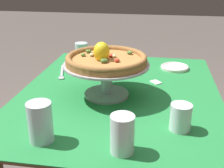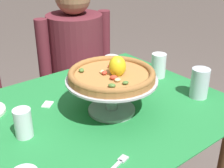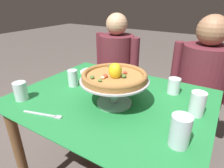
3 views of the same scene
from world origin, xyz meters
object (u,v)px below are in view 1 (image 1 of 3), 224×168
(pizza_stand, at_px, (106,74))
(water_glass_front_right, at_px, (41,125))
(water_glass_front_left, at_px, (82,53))
(water_glass_side_left, at_px, (129,61))
(side_plate, at_px, (175,67))
(dinner_fork, at_px, (62,73))
(water_glass_back_right, at_px, (180,119))
(sugar_packet, at_px, (156,82))
(water_glass_side_right, at_px, (122,137))
(pizza, at_px, (106,59))

(pizza_stand, xyz_separation_m, water_glass_front_right, (0.37, -0.14, -0.04))
(water_glass_front_left, xyz_separation_m, water_glass_side_left, (0.12, 0.29, 0.00))
(water_glass_front_right, xyz_separation_m, side_plate, (-0.77, 0.44, -0.05))
(water_glass_side_left, distance_m, dinner_fork, 0.35)
(pizza_stand, relative_size, water_glass_back_right, 3.82)
(sugar_packet, bearing_deg, water_glass_side_right, -8.64)
(water_glass_front_right, bearing_deg, water_glass_back_right, 107.68)
(water_glass_front_left, relative_size, dinner_fork, 0.50)
(side_plate, bearing_deg, dinner_fork, -73.69)
(dinner_fork, distance_m, sugar_packet, 0.48)
(water_glass_back_right, relative_size, side_plate, 0.63)
(pizza, height_order, side_plate, pizza)
(water_glass_front_left, bearing_deg, side_plate, 82.89)
(pizza, relative_size, dinner_fork, 1.62)
(sugar_packet, bearing_deg, pizza, -48.96)
(pizza, bearing_deg, water_glass_back_right, 51.56)
(water_glass_back_right, distance_m, water_glass_side_left, 0.62)
(pizza_stand, relative_size, water_glass_side_left, 3.36)
(pizza_stand, distance_m, dinner_fork, 0.37)
(water_glass_side_left, height_order, side_plate, water_glass_side_left)
(dinner_fork, bearing_deg, water_glass_side_left, 108.97)
(water_glass_back_right, relative_size, water_glass_front_left, 0.90)
(sugar_packet, bearing_deg, water_glass_front_left, -123.18)
(water_glass_side_right, relative_size, sugar_packet, 2.39)
(pizza_stand, bearing_deg, water_glass_back_right, 51.35)
(water_glass_side_right, height_order, water_glass_front_right, water_glass_front_right)
(pizza, xyz_separation_m, dinner_fork, (-0.23, -0.27, -0.16))
(pizza, relative_size, water_glass_back_right, 3.59)
(pizza, xyz_separation_m, side_plate, (-0.40, 0.30, -0.15))
(water_glass_front_left, height_order, sugar_packet, water_glass_front_left)
(sugar_packet, bearing_deg, pizza_stand, -48.91)
(water_glass_front_left, bearing_deg, pizza_stand, 26.57)
(sugar_packet, bearing_deg, water_glass_side_left, -138.44)
(dinner_fork, bearing_deg, side_plate, 106.31)
(pizza_stand, relative_size, water_glass_front_left, 3.45)
(side_plate, bearing_deg, water_glass_front_right, -29.68)
(side_plate, height_order, sugar_packet, side_plate)
(water_glass_side_right, xyz_separation_m, dinner_fork, (-0.62, -0.39, -0.05))
(side_plate, bearing_deg, sugar_packet, -23.26)
(pizza, height_order, water_glass_side_left, pizza)
(pizza_stand, bearing_deg, water_glass_side_left, 170.49)
(water_glass_side_right, xyz_separation_m, side_plate, (-0.79, 0.18, -0.04))
(pizza_stand, distance_m, water_glass_back_right, 0.38)
(pizza, height_order, water_glass_back_right, pizza)
(water_glass_back_right, height_order, dinner_fork, water_glass_back_right)
(side_plate, relative_size, dinner_fork, 0.72)
(pizza, height_order, water_glass_front_left, pizza)
(water_glass_back_right, bearing_deg, pizza, -128.44)
(water_glass_front_left, bearing_deg, water_glass_side_left, 67.55)
(dinner_fork, bearing_deg, water_glass_front_left, 169.47)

